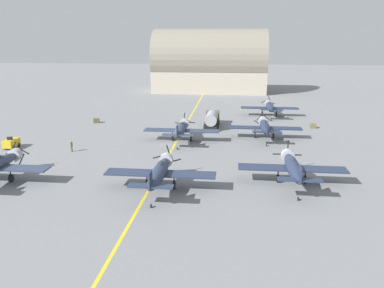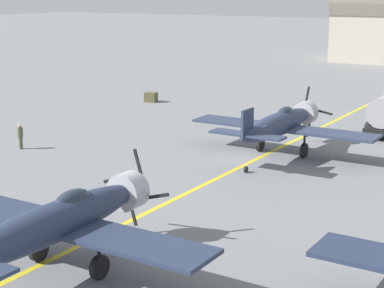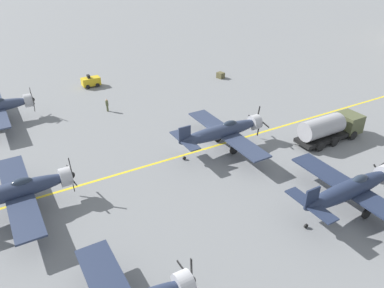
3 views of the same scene
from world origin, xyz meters
name	(u,v)px [view 2 (image 2 of 3)]	position (x,y,z in m)	size (l,w,h in m)	color
ground_plane	(253,161)	(0.00, 0.00, 0.00)	(400.00, 400.00, 0.00)	slate
taxiway_stripe	(253,161)	(0.00, 0.00, 0.00)	(0.30, 160.00, 0.01)	yellow
airplane_near_center	(59,221)	(1.19, -17.97, 2.01)	(12.00, 9.98, 3.75)	#28324C
airplane_mid_center	(280,124)	(0.80, 2.04, 2.01)	(12.00, 9.98, 3.79)	#2D3851
ground_crew_walking	(20,135)	(-14.23, -5.31, 0.90)	(0.36, 0.36, 1.64)	#515638
supply_crate_by_tanker	(151,97)	(-17.59, 14.01, 0.44)	(1.06, 0.88, 0.88)	brown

